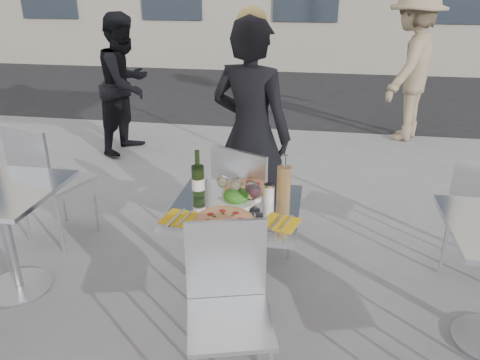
% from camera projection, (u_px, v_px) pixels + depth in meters
% --- Properties ---
extents(ground, '(80.00, 80.00, 0.00)m').
position_uv_depth(ground, '(236.00, 313.00, 2.94)').
color(ground, slate).
extents(street_asphalt, '(24.00, 5.00, 0.00)m').
position_uv_depth(street_asphalt, '(297.00, 91.00, 8.83)').
color(street_asphalt, black).
rests_on(street_asphalt, ground).
extents(main_table, '(0.72, 0.72, 0.75)m').
position_uv_depth(main_table, '(236.00, 239.00, 2.73)').
color(main_table, '#B7BABF').
rests_on(main_table, ground).
extents(side_table_left, '(0.72, 0.72, 0.75)m').
position_uv_depth(side_table_left, '(3.00, 218.00, 2.96)').
color(side_table_left, '#B7BABF').
rests_on(side_table_left, ground).
extents(chair_far, '(0.57, 0.58, 0.94)m').
position_uv_depth(chair_far, '(248.00, 199.00, 3.19)').
color(chair_far, silver).
rests_on(chair_far, ground).
extents(chair_near, '(0.50, 0.50, 0.88)m').
position_uv_depth(chair_near, '(228.00, 297.00, 2.26)').
color(chair_near, silver).
rests_on(chair_near, ground).
extents(side_chair_lfar, '(0.56, 0.57, 0.97)m').
position_uv_depth(side_chair_lfar, '(44.00, 175.00, 3.54)').
color(side_chair_lfar, silver).
rests_on(side_chair_lfar, ground).
extents(side_chair_rfar, '(0.52, 0.52, 0.88)m').
position_uv_depth(side_chair_rfar, '(480.00, 208.00, 3.13)').
color(side_chair_rfar, silver).
rests_on(side_chair_rfar, ground).
extents(woman_diner, '(0.72, 0.58, 1.73)m').
position_uv_depth(woman_diner, '(251.00, 135.00, 3.50)').
color(woman_diner, black).
rests_on(woman_diner, ground).
extents(pedestrian_a, '(0.77, 0.90, 1.62)m').
position_uv_depth(pedestrian_a, '(126.00, 84.00, 5.48)').
color(pedestrian_a, black).
rests_on(pedestrian_a, ground).
extents(pedestrian_b, '(1.15, 1.39, 1.87)m').
position_uv_depth(pedestrian_b, '(410.00, 66.00, 5.87)').
color(pedestrian_b, '#8D795A').
rests_on(pedestrian_b, ground).
extents(pizza_near, '(0.32, 0.32, 0.02)m').
position_uv_depth(pizza_near, '(224.00, 220.00, 2.47)').
color(pizza_near, tan).
rests_on(pizza_near, main_table).
extents(pizza_far, '(0.31, 0.31, 0.03)m').
position_uv_depth(pizza_far, '(246.00, 189.00, 2.83)').
color(pizza_far, white).
rests_on(pizza_far, main_table).
extents(salad_plate, '(0.22, 0.22, 0.09)m').
position_uv_depth(salad_plate, '(236.00, 197.00, 2.68)').
color(salad_plate, white).
rests_on(salad_plate, main_table).
extents(wine_bottle, '(0.07, 0.08, 0.29)m').
position_uv_depth(wine_bottle, '(198.00, 180.00, 2.71)').
color(wine_bottle, '#2E491B').
rests_on(wine_bottle, main_table).
extents(carafe, '(0.08, 0.08, 0.29)m').
position_uv_depth(carafe, '(284.00, 184.00, 2.65)').
color(carafe, tan).
rests_on(carafe, main_table).
extents(sugar_shaker, '(0.06, 0.06, 0.11)m').
position_uv_depth(sugar_shaker, '(269.00, 193.00, 2.69)').
color(sugar_shaker, white).
rests_on(sugar_shaker, main_table).
extents(wineglass_white_a, '(0.07, 0.07, 0.16)m').
position_uv_depth(wineglass_white_a, '(222.00, 182.00, 2.70)').
color(wineglass_white_a, white).
rests_on(wineglass_white_a, main_table).
extents(wineglass_white_b, '(0.07, 0.07, 0.16)m').
position_uv_depth(wineglass_white_b, '(236.00, 185.00, 2.65)').
color(wineglass_white_b, white).
rests_on(wineglass_white_b, main_table).
extents(wineglass_red_a, '(0.07, 0.07, 0.16)m').
position_uv_depth(wineglass_red_a, '(255.00, 192.00, 2.56)').
color(wineglass_red_a, white).
rests_on(wineglass_red_a, main_table).
extents(wineglass_red_b, '(0.07, 0.07, 0.16)m').
position_uv_depth(wineglass_red_b, '(251.00, 189.00, 2.61)').
color(wineglass_red_b, white).
rests_on(wineglass_red_b, main_table).
extents(napkin_left, '(0.21, 0.21, 0.01)m').
position_uv_depth(napkin_left, '(180.00, 218.00, 2.52)').
color(napkin_left, gold).
rests_on(napkin_left, main_table).
extents(napkin_right, '(0.22, 0.22, 0.01)m').
position_uv_depth(napkin_right, '(281.00, 222.00, 2.47)').
color(napkin_right, gold).
rests_on(napkin_right, main_table).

